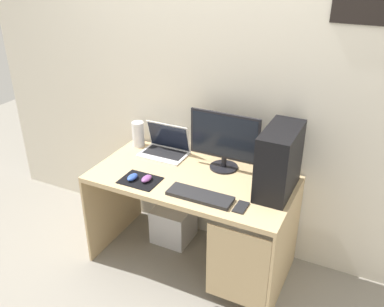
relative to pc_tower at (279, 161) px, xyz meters
name	(u,v)px	position (x,y,z in m)	size (l,w,h in m)	color
ground_plane	(192,260)	(-0.56, -0.09, -0.94)	(8.00, 8.00, 0.00)	gray
wall_back	(217,80)	(-0.56, 0.30, 0.36)	(4.00, 0.05, 2.60)	beige
desk	(193,197)	(-0.54, -0.10, -0.36)	(1.38, 0.70, 0.72)	tan
pc_tower	(279,161)	(0.00, 0.00, 0.00)	(0.20, 0.43, 0.43)	black
monitor	(224,141)	(-0.42, 0.12, 0.00)	(0.50, 0.20, 0.41)	black
laptop	(165,148)	(-0.90, 0.14, -0.17)	(0.35, 0.23, 0.23)	white
speaker	(138,134)	(-1.15, 0.17, -0.12)	(0.09, 0.09, 0.20)	silver
keyboard	(200,196)	(-0.40, -0.29, -0.20)	(0.42, 0.14, 0.02)	#232326
mousepad	(140,180)	(-0.85, -0.28, -0.21)	(0.26, 0.20, 0.01)	black
mouse_left	(147,179)	(-0.81, -0.27, -0.19)	(0.06, 0.10, 0.03)	#8C4C99
mouse_right	(132,177)	(-0.90, -0.30, -0.19)	(0.06, 0.10, 0.03)	#2D51B2
cell_phone	(241,207)	(-0.13, -0.29, -0.21)	(0.07, 0.13, 0.01)	#232326
subwoofer	(174,223)	(-0.81, 0.09, -0.80)	(0.29, 0.29, 0.29)	silver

